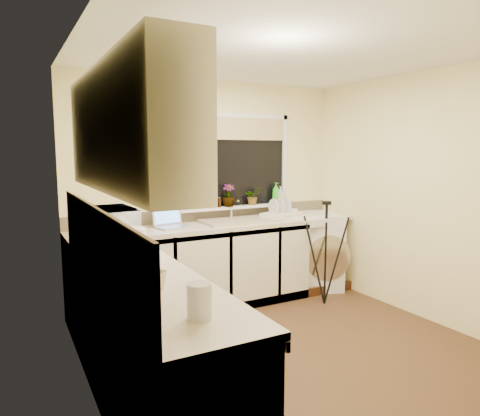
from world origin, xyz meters
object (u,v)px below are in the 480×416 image
cup_left (158,280)px  soap_bottle_clear (281,195)px  plant_c (228,195)px  plant_b (204,197)px  tripod (326,253)px  steel_jar (134,268)px  microwave (110,227)px  glass_jug (199,301)px  plant_d (253,196)px  washing_machine (311,250)px  kettle (137,243)px  laptop (170,221)px  dish_rack (281,215)px  cup_back (293,213)px  soap_bottle_green (276,193)px  plant_a (182,199)px

cup_left → soap_bottle_clear: bearing=42.9°
plant_c → plant_b: bearing=172.8°
tripod → steel_jar: 2.59m
microwave → plant_c: bearing=-65.8°
glass_jug → soap_bottle_clear: (2.17, 2.56, 0.17)m
soap_bottle_clear → plant_d: bearing=176.9°
washing_machine → steel_jar: bearing=-130.2°
plant_b → kettle: bearing=-131.4°
laptop → dish_rack: laptop is taller
plant_d → cup_left: plant_d is taller
plant_b → cup_back: (1.07, -0.19, -0.22)m
kettle → plant_d: bearing=35.8°
steel_jar → plant_c: size_ratio=0.39×
plant_d → cup_left: (-1.82, -2.06, -0.20)m
plant_d → soap_bottle_clear: 0.38m
soap_bottle_green → washing_machine: bearing=-25.3°
kettle → plant_b: 1.68m
microwave → plant_d: 1.97m
plant_d → soap_bottle_green: bearing=0.4°
plant_c → cup_back: 0.84m
laptop → plant_a: plant_a is taller
microwave → cup_left: size_ratio=5.18×
laptop → microwave: bearing=-150.2°
kettle → cup_left: bearing=-97.4°
soap_bottle_clear → cup_back: 0.27m
plant_c → plant_d: bearing=3.4°
plant_b → washing_machine: bearing=-8.6°
soap_bottle_green → soap_bottle_clear: 0.06m
tripod → plant_b: (-1.10, 0.76, 0.60)m
steel_jar → soap_bottle_clear: bearing=37.4°
washing_machine → dish_rack: bearing=-158.7°
plant_b → plant_d: plant_b is taller
plant_b → soap_bottle_green: size_ratio=0.94×
glass_jug → soap_bottle_green: size_ratio=0.68×
laptop → soap_bottle_clear: bearing=-4.1°
kettle → plant_d: 2.12m
cup_left → washing_machine: bearing=36.5°
kettle → dish_rack: bearing=27.5°
glass_jug → plant_d: (1.79, 2.58, 0.17)m
microwave → plant_b: 1.45m
tripod → microwave: microwave is taller
tripod → cup_back: (-0.03, 0.57, 0.38)m
dish_rack → soap_bottle_green: soap_bottle_green is taller
kettle → plant_c: bearing=41.3°
plant_a → soap_bottle_clear: 1.25m
dish_rack → plant_a: bearing=146.8°
microwave → cup_left: bearing=176.5°
washing_machine → laptop: (-1.79, 0.02, 0.50)m
glass_jug → soap_bottle_green: bearing=50.8°
microwave → plant_b: size_ratio=2.41×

